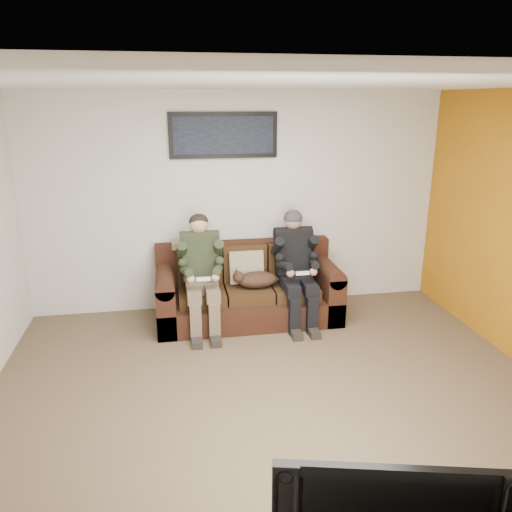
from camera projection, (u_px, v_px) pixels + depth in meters
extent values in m
plane|color=brown|center=(277.00, 402.00, 4.29)|extent=(5.00, 5.00, 0.00)
plane|color=silver|center=(282.00, 83.00, 3.51)|extent=(5.00, 5.00, 0.00)
plane|color=beige|center=(239.00, 203.00, 6.01)|extent=(5.00, 0.00, 5.00)
plane|color=beige|center=(415.00, 446.00, 1.78)|extent=(5.00, 0.00, 5.00)
cube|color=#33190F|center=(248.00, 307.00, 5.89)|extent=(2.10, 0.91, 0.29)
cube|color=#33190F|center=(243.00, 264.00, 6.10)|extent=(2.10, 0.19, 0.57)
cube|color=#33190F|center=(166.00, 301.00, 5.69)|extent=(0.21, 0.91, 0.57)
cube|color=#33190F|center=(325.00, 291.00, 6.01)|extent=(0.21, 0.91, 0.57)
cylinder|color=#33190F|center=(165.00, 278.00, 5.61)|extent=(0.21, 0.91, 0.21)
cylinder|color=#33190F|center=(326.00, 269.00, 5.92)|extent=(0.21, 0.91, 0.21)
cube|color=#382411|center=(202.00, 295.00, 5.70)|extent=(0.52, 0.57, 0.13)
cube|color=#382411|center=(199.00, 265.00, 5.87)|extent=(0.52, 0.13, 0.42)
cube|color=#382411|center=(249.00, 292.00, 5.78)|extent=(0.52, 0.57, 0.13)
cube|color=#382411|center=(245.00, 262.00, 5.96)|extent=(0.52, 0.13, 0.42)
cube|color=#382411|center=(294.00, 289.00, 5.87)|extent=(0.52, 0.57, 0.13)
cube|color=#382411|center=(289.00, 260.00, 6.05)|extent=(0.52, 0.13, 0.42)
cube|color=#928260|center=(246.00, 267.00, 5.86)|extent=(0.40, 0.19, 0.40)
cube|color=tan|center=(190.00, 244.00, 5.89)|extent=(0.43, 0.21, 0.08)
cube|color=brown|center=(202.00, 285.00, 5.63)|extent=(0.36, 0.30, 0.14)
cube|color=#272F1C|center=(200.00, 257.00, 5.63)|extent=(0.40, 0.30, 0.53)
cylinder|color=#272F1C|center=(199.00, 239.00, 5.59)|extent=(0.44, 0.18, 0.18)
sphere|color=tan|center=(199.00, 224.00, 5.56)|extent=(0.21, 0.21, 0.21)
cube|color=brown|center=(194.00, 293.00, 5.43)|extent=(0.15, 0.42, 0.13)
cube|color=brown|center=(212.00, 292.00, 5.46)|extent=(0.15, 0.42, 0.13)
cube|color=brown|center=(196.00, 323.00, 5.32)|extent=(0.12, 0.13, 0.42)
cube|color=brown|center=(214.00, 322.00, 5.35)|extent=(0.12, 0.13, 0.42)
cube|color=black|center=(197.00, 341.00, 5.29)|extent=(0.11, 0.26, 0.08)
cube|color=black|center=(216.00, 339.00, 5.33)|extent=(0.11, 0.26, 0.08)
cylinder|color=#272F1C|center=(182.00, 251.00, 5.50)|extent=(0.11, 0.30, 0.28)
cylinder|color=#272F1C|center=(218.00, 249.00, 5.57)|extent=(0.11, 0.30, 0.28)
cylinder|color=#272F1C|center=(186.00, 271.00, 5.35)|extent=(0.14, 0.32, 0.15)
cylinder|color=#272F1C|center=(218.00, 269.00, 5.41)|extent=(0.14, 0.32, 0.15)
sphere|color=tan|center=(191.00, 279.00, 5.26)|extent=(0.09, 0.09, 0.09)
sphere|color=tan|center=(215.00, 278.00, 5.30)|extent=(0.09, 0.09, 0.09)
cube|color=white|center=(203.00, 279.00, 5.26)|extent=(0.15, 0.04, 0.03)
ellipsoid|color=black|center=(199.00, 221.00, 5.56)|extent=(0.22, 0.22, 0.17)
cube|color=black|center=(295.00, 279.00, 5.81)|extent=(0.36, 0.30, 0.14)
cube|color=black|center=(293.00, 252.00, 5.81)|extent=(0.40, 0.30, 0.53)
cylinder|color=black|center=(293.00, 234.00, 5.77)|extent=(0.44, 0.18, 0.18)
sphere|color=#A17159|center=(293.00, 221.00, 5.74)|extent=(0.21, 0.21, 0.21)
cube|color=black|center=(290.00, 287.00, 5.60)|extent=(0.15, 0.42, 0.13)
cube|color=black|center=(308.00, 286.00, 5.64)|extent=(0.15, 0.42, 0.13)
cube|color=black|center=(294.00, 316.00, 5.50)|extent=(0.12, 0.13, 0.42)
cube|color=black|center=(312.00, 315.00, 5.53)|extent=(0.12, 0.13, 0.42)
cube|color=black|center=(296.00, 333.00, 5.47)|extent=(0.11, 0.26, 0.08)
cube|color=black|center=(313.00, 332.00, 5.51)|extent=(0.11, 0.26, 0.08)
cylinder|color=black|center=(278.00, 246.00, 5.68)|extent=(0.11, 0.30, 0.28)
cylinder|color=black|center=(312.00, 245.00, 5.75)|extent=(0.11, 0.30, 0.28)
cylinder|color=black|center=(284.00, 266.00, 5.53)|extent=(0.14, 0.32, 0.15)
cylinder|color=black|center=(314.00, 264.00, 5.58)|extent=(0.14, 0.32, 0.15)
sphere|color=#A17159|center=(290.00, 273.00, 5.44)|extent=(0.09, 0.09, 0.09)
sphere|color=#A17159|center=(313.00, 272.00, 5.48)|extent=(0.09, 0.09, 0.09)
cube|color=white|center=(302.00, 273.00, 5.44)|extent=(0.15, 0.04, 0.03)
ellipsoid|color=black|center=(293.00, 218.00, 5.73)|extent=(0.22, 0.22, 0.19)
ellipsoid|color=#482C1C|center=(257.00, 280.00, 5.72)|extent=(0.47, 0.26, 0.19)
sphere|color=#482C1C|center=(239.00, 277.00, 5.64)|extent=(0.14, 0.14, 0.14)
cone|color=#482C1C|center=(237.00, 272.00, 5.58)|extent=(0.04, 0.04, 0.04)
cone|color=#482C1C|center=(236.00, 270.00, 5.65)|extent=(0.04, 0.04, 0.04)
cylinder|color=#482C1C|center=(277.00, 280.00, 5.82)|extent=(0.26, 0.13, 0.08)
cube|color=black|center=(223.00, 135.00, 5.72)|extent=(1.25, 0.04, 0.52)
cube|color=black|center=(224.00, 135.00, 5.69)|extent=(1.15, 0.01, 0.42)
imported|color=black|center=(389.00, 507.00, 2.25)|extent=(1.06, 0.39, 0.61)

